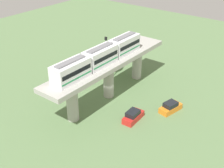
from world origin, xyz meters
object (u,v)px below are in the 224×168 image
at_px(parked_car_red, 133,116).
at_px(tree_near_viaduct, 111,58).
at_px(train, 100,57).
at_px(signal_post, 106,59).
at_px(parked_car_orange, 171,107).

height_order(parked_car_red, tree_near_viaduct, tree_near_viaduct).
relative_size(train, parked_car_red, 4.80).
distance_m(parked_car_red, signal_post, 14.16).
xyz_separation_m(parked_car_red, signal_post, (11.30, -7.13, 4.68)).
bearing_deg(parked_car_orange, tree_near_viaduct, -5.81).
distance_m(train, parked_car_red, 11.32).
xyz_separation_m(parked_car_red, parked_car_orange, (-3.59, -6.09, 0.00)).
height_order(train, tree_near_viaduct, train).
bearing_deg(parked_car_red, parked_car_orange, -122.83).
relative_size(parked_car_orange, signal_post, 0.46).
height_order(tree_near_viaduct, signal_post, signal_post).
distance_m(parked_car_orange, tree_near_viaduct, 18.35).
height_order(parked_car_orange, signal_post, signal_post).
distance_m(train, parked_car_orange, 14.77).
xyz_separation_m(parked_car_red, tree_near_viaduct, (13.70, -11.70, 2.56)).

